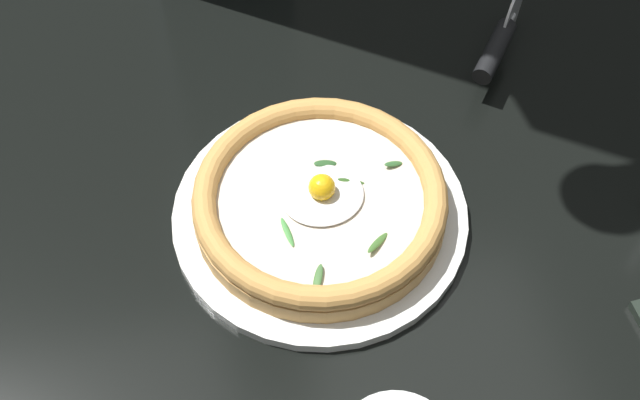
# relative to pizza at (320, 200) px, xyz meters

# --- Properties ---
(ground_plane) EXTENTS (2.40, 2.40, 0.03)m
(ground_plane) POSITION_rel_pizza_xyz_m (-0.03, 0.03, -0.05)
(ground_plane) COLOR black
(ground_plane) RESTS_ON ground
(pizza_plate) EXTENTS (0.30, 0.30, 0.01)m
(pizza_plate) POSITION_rel_pizza_xyz_m (-0.00, 0.00, -0.03)
(pizza_plate) COLOR white
(pizza_plate) RESTS_ON ground
(pizza) EXTENTS (0.25, 0.25, 0.05)m
(pizza) POSITION_rel_pizza_xyz_m (0.00, 0.00, 0.00)
(pizza) COLOR tan
(pizza) RESTS_ON pizza_plate
(pizza_cutter) EXTENTS (0.10, 0.12, 0.08)m
(pizza_cutter) POSITION_rel_pizza_xyz_m (0.25, 0.16, 0.01)
(pizza_cutter) COLOR silver
(pizza_cutter) RESTS_ON ground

